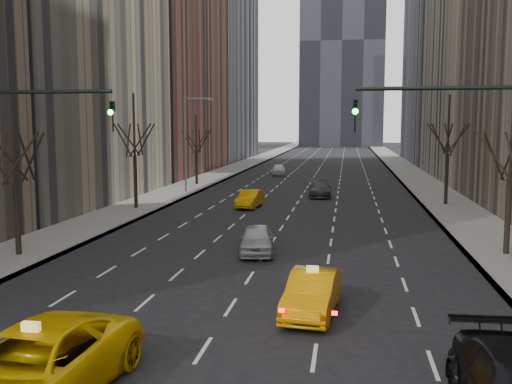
% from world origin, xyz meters
% --- Properties ---
extents(sidewalk_left, '(4.50, 320.00, 0.15)m').
position_xyz_m(sidewalk_left, '(-12.25, 70.00, 0.07)').
color(sidewalk_left, slate).
rests_on(sidewalk_left, ground).
extents(sidewalk_right, '(4.50, 320.00, 0.15)m').
position_xyz_m(sidewalk_right, '(12.25, 70.00, 0.07)').
color(sidewalk_right, slate).
rests_on(sidewalk_right, ground).
extents(bld_left_far, '(14.00, 28.00, 44.00)m').
position_xyz_m(bld_left_far, '(-21.50, 66.00, 22.00)').
color(bld_left_far, brown).
rests_on(bld_left_far, ground).
extents(tree_lw_b, '(3.36, 3.50, 7.82)m').
position_xyz_m(tree_lw_b, '(-12.00, 18.00, 3.72)').
color(tree_lw_b, black).
rests_on(tree_lw_b, ground).
extents(tree_lw_c, '(3.36, 3.50, 8.74)m').
position_xyz_m(tree_lw_c, '(-12.00, 34.00, 4.04)').
color(tree_lw_c, black).
rests_on(tree_lw_c, ground).
extents(tree_lw_d, '(3.36, 3.50, 7.36)m').
position_xyz_m(tree_lw_d, '(-12.00, 52.00, 3.56)').
color(tree_lw_d, black).
rests_on(tree_lw_d, ground).
extents(tree_rw_b, '(3.36, 3.50, 7.82)m').
position_xyz_m(tree_rw_b, '(12.00, 22.00, 3.72)').
color(tree_rw_b, black).
rests_on(tree_rw_b, ground).
extents(tree_rw_c, '(3.36, 3.50, 8.74)m').
position_xyz_m(tree_rw_c, '(12.00, 40.00, 4.04)').
color(tree_rw_c, black).
rests_on(tree_rw_c, ground).
extents(traffic_mast_right, '(6.69, 0.39, 8.00)m').
position_xyz_m(traffic_mast_right, '(9.11, 12.00, 5.49)').
color(traffic_mast_right, black).
rests_on(traffic_mast_right, ground).
extents(streetlight_far, '(2.83, 0.22, 9.00)m').
position_xyz_m(streetlight_far, '(-10.84, 45.00, 5.62)').
color(streetlight_far, slate).
rests_on(streetlight_far, ground).
extents(taxi_suv, '(3.49, 6.72, 1.81)m').
position_xyz_m(taxi_suv, '(-3.12, 4.17, 0.90)').
color(taxi_suv, '#E5B204').
rests_on(taxi_suv, ground).
extents(taxi_sedan, '(1.99, 4.62, 1.48)m').
position_xyz_m(taxi_sedan, '(2.95, 11.77, 0.74)').
color(taxi_sedan, orange).
rests_on(taxi_sedan, ground).
extents(silver_sedan_ahead, '(2.23, 4.40, 1.44)m').
position_xyz_m(silver_sedan_ahead, '(-0.43, 20.72, 0.72)').
color(silver_sedan_ahead, '#A5A8AD').
rests_on(silver_sedan_ahead, ground).
extents(far_taxi, '(1.81, 4.26, 1.37)m').
position_xyz_m(far_taxi, '(-3.48, 36.52, 0.68)').
color(far_taxi, orange).
rests_on(far_taxi, ground).
extents(far_suv_grey, '(2.23, 4.96, 1.41)m').
position_xyz_m(far_suv_grey, '(1.67, 44.23, 0.70)').
color(far_suv_grey, '#333238').
rests_on(far_suv_grey, ground).
extents(far_car_white, '(2.10, 4.32, 1.42)m').
position_xyz_m(far_car_white, '(-4.70, 65.60, 0.71)').
color(far_car_white, silver).
rests_on(far_car_white, ground).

